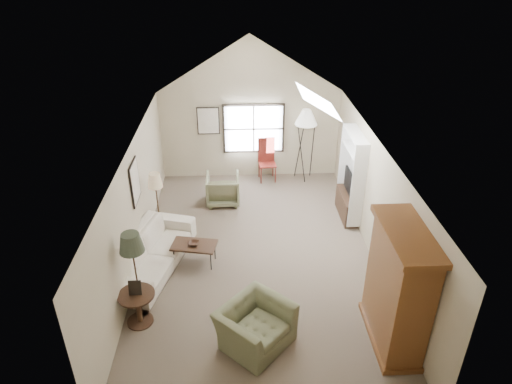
{
  "coord_description": "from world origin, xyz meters",
  "views": [
    {
      "loc": [
        -0.39,
        -8.0,
        6.05
      ],
      "look_at": [
        0.0,
        0.4,
        1.4
      ],
      "focal_mm": 32.0,
      "sensor_mm": 36.0,
      "label": 1
    }
  ],
  "objects_px": {
    "armchair_near": "(255,326)",
    "side_table": "(138,308)",
    "armchair_far": "(223,189)",
    "sofa": "(152,252)",
    "armoire": "(398,288)",
    "side_chair": "(267,161)",
    "coffee_table": "(195,254)"
  },
  "relations": [
    {
      "from": "armoire",
      "to": "side_table",
      "type": "height_order",
      "value": "armoire"
    },
    {
      "from": "coffee_table",
      "to": "side_chair",
      "type": "xyz_separation_m",
      "value": [
        1.8,
        3.79,
        0.37
      ]
    },
    {
      "from": "armoire",
      "to": "side_chair",
      "type": "distance_m",
      "value": 6.31
    },
    {
      "from": "armchair_near",
      "to": "coffee_table",
      "type": "bearing_deg",
      "value": 70.86
    },
    {
      "from": "sofa",
      "to": "side_table",
      "type": "bearing_deg",
      "value": -164.37
    },
    {
      "from": "sofa",
      "to": "coffee_table",
      "type": "relative_size",
      "value": 2.8
    },
    {
      "from": "armchair_far",
      "to": "side_chair",
      "type": "xyz_separation_m",
      "value": [
        1.24,
        1.23,
        0.21
      ]
    },
    {
      "from": "armchair_near",
      "to": "coffee_table",
      "type": "relative_size",
      "value": 1.24
    },
    {
      "from": "armchair_near",
      "to": "side_table",
      "type": "distance_m",
      "value": 2.13
    },
    {
      "from": "side_table",
      "to": "coffee_table",
      "type": "bearing_deg",
      "value": 62.68
    },
    {
      "from": "armchair_near",
      "to": "armchair_far",
      "type": "height_order",
      "value": "armchair_far"
    },
    {
      "from": "armoire",
      "to": "armchair_far",
      "type": "bearing_deg",
      "value": 121.45
    },
    {
      "from": "armchair_far",
      "to": "side_table",
      "type": "height_order",
      "value": "armchair_far"
    },
    {
      "from": "armchair_near",
      "to": "side_table",
      "type": "xyz_separation_m",
      "value": [
        -2.06,
        0.57,
        -0.05
      ]
    },
    {
      "from": "armchair_near",
      "to": "side_table",
      "type": "relative_size",
      "value": 1.76
    },
    {
      "from": "armchair_far",
      "to": "armchair_near",
      "type": "bearing_deg",
      "value": 96.88
    },
    {
      "from": "armchair_near",
      "to": "side_chair",
      "type": "xyz_separation_m",
      "value": [
        0.62,
        6.05,
        0.23
      ]
    },
    {
      "from": "sofa",
      "to": "armchair_near",
      "type": "relative_size",
      "value": 2.26
    },
    {
      "from": "coffee_table",
      "to": "side_chair",
      "type": "relative_size",
      "value": 0.77
    },
    {
      "from": "sofa",
      "to": "armchair_near",
      "type": "bearing_deg",
      "value": -120.88
    },
    {
      "from": "side_table",
      "to": "armchair_near",
      "type": "bearing_deg",
      "value": -15.45
    },
    {
      "from": "sofa",
      "to": "side_table",
      "type": "relative_size",
      "value": 3.99
    },
    {
      "from": "side_chair",
      "to": "coffee_table",
      "type": "bearing_deg",
      "value": -120.49
    },
    {
      "from": "armchair_far",
      "to": "armoire",
      "type": "bearing_deg",
      "value": 120.93
    },
    {
      "from": "side_table",
      "to": "side_chair",
      "type": "relative_size",
      "value": 0.54
    },
    {
      "from": "coffee_table",
      "to": "armoire",
      "type": "bearing_deg",
      "value": -32.91
    },
    {
      "from": "side_table",
      "to": "side_chair",
      "type": "bearing_deg",
      "value": 63.99
    },
    {
      "from": "side_table",
      "to": "armoire",
      "type": "bearing_deg",
      "value": -7.5
    },
    {
      "from": "armchair_near",
      "to": "coffee_table",
      "type": "xyz_separation_m",
      "value": [
        -1.18,
        2.26,
        -0.14
      ]
    },
    {
      "from": "side_chair",
      "to": "armoire",
      "type": "bearing_deg",
      "value": -79.34
    },
    {
      "from": "armchair_near",
      "to": "armchair_far",
      "type": "bearing_deg",
      "value": 50.64
    },
    {
      "from": "armchair_far",
      "to": "side_table",
      "type": "relative_size",
      "value": 1.33
    }
  ]
}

